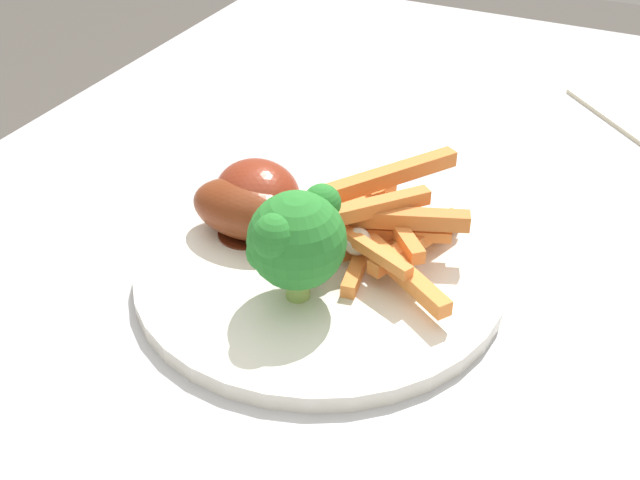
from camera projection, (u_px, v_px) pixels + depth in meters
The scene contains 6 objects.
dining_table at pixel (356, 364), 0.67m from camera, with size 1.03×0.71×0.75m.
dinner_plate at pixel (320, 271), 0.56m from camera, with size 0.25×0.25×0.01m, color white.
broccoli_floret_front at pixel (295, 239), 0.50m from camera, with size 0.07×0.06×0.08m.
carrot_fries_pile at pixel (388, 225), 0.56m from camera, with size 0.15×0.12×0.05m.
chicken_drumstick_near at pixel (261, 198), 0.58m from camera, with size 0.09×0.12×0.05m.
chicken_drumstick_far at pixel (253, 212), 0.58m from camera, with size 0.05×0.14×0.04m.
Camera 1 is at (-0.46, -0.19, 1.10)m, focal length 45.93 mm.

